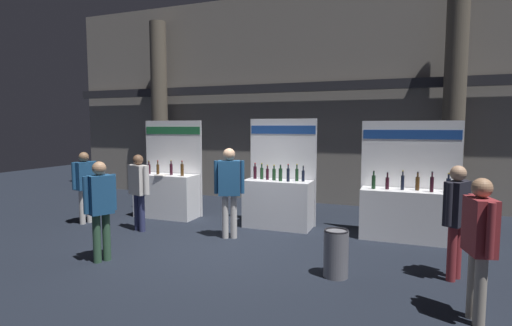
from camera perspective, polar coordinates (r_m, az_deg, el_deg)
The scene contains 12 objects.
ground_plane at distance 7.22m, azimuth -4.91°, elevation -12.04°, with size 29.23×29.23×0.00m, color black.
hall_colonnade at distance 11.25m, azimuth 5.32°, elevation 9.20°, with size 14.61×1.00×5.87m.
exhibitor_booth_0 at distance 9.58m, azimuth -12.83°, elevation -4.11°, with size 1.55×0.70×2.30m.
exhibitor_booth_1 at distance 8.41m, azimuth 3.30°, elevation -5.28°, with size 1.50×0.66×2.33m.
exhibitor_booth_2 at distance 8.03m, azimuth 21.37°, elevation -6.35°, with size 1.84×0.66×2.27m.
trash_bin at distance 5.85m, azimuth 11.60°, elevation -12.79°, with size 0.35×0.35×0.69m.
visitor_0 at distance 6.68m, azimuth -21.78°, elevation -5.39°, with size 0.39×0.48×1.61m.
visitor_2 at distance 9.45m, azimuth -23.74°, elevation -2.38°, with size 0.33×0.59×1.60m.
visitor_3 at distance 4.95m, azimuth 29.83°, elevation -9.40°, with size 0.32×0.57×1.61m.
visitor_4 at distance 6.15m, azimuth 27.22°, elevation -6.51°, with size 0.37×0.49×1.62m.
visitor_5 at distance 8.38m, azimuth -16.76°, elevation -3.21°, with size 0.55×0.36×1.59m.
visitor_6 at distance 7.50m, azimuth -3.92°, elevation -3.12°, with size 0.54×0.38×1.75m.
Camera 1 is at (3.00, -6.21, 2.16)m, focal length 27.38 mm.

